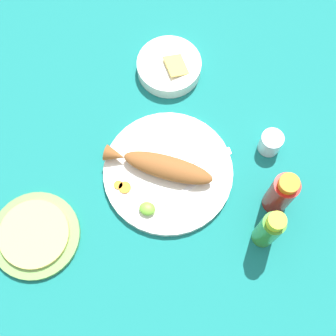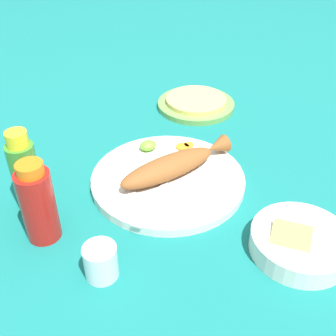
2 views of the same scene
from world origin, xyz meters
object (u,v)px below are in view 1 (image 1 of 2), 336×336
(fried_fish, at_px, (162,166))
(hot_sauce_bottle_green, at_px, (269,230))
(hot_sauce_bottle_red, at_px, (281,194))
(guacamole_bowl, at_px, (169,66))
(fork_far, at_px, (202,178))
(salt_cup, at_px, (270,143))
(tortilla_plate, at_px, (36,235))
(fork_near, at_px, (199,160))
(main_plate, at_px, (168,172))

(fried_fish, xyz_separation_m, hot_sauce_bottle_green, (0.26, -0.10, 0.04))
(hot_sauce_bottle_red, xyz_separation_m, guacamole_bowl, (-0.33, 0.28, -0.05))
(fork_far, distance_m, salt_cup, 0.19)
(tortilla_plate, bearing_deg, hot_sauce_bottle_red, 22.56)
(fork_far, xyz_separation_m, hot_sauce_bottle_red, (0.18, -0.01, 0.05))
(fork_near, height_order, hot_sauce_bottle_red, hot_sauce_bottle_red)
(hot_sauce_bottle_red, height_order, hot_sauce_bottle_green, hot_sauce_bottle_green)
(fork_far, relative_size, salt_cup, 2.66)
(fried_fish, bearing_deg, fork_near, 30.85)
(main_plate, xyz_separation_m, hot_sauce_bottle_red, (0.26, -0.01, 0.06))
(main_plate, height_order, hot_sauce_bottle_red, hot_sauce_bottle_red)
(hot_sauce_bottle_red, bearing_deg, guacamole_bowl, 138.92)
(fried_fish, height_order, fork_near, fried_fish)
(fried_fish, bearing_deg, tortilla_plate, -135.23)
(hot_sauce_bottle_green, distance_m, salt_cup, 0.23)
(hot_sauce_bottle_red, height_order, tortilla_plate, hot_sauce_bottle_red)
(fork_far, bearing_deg, guacamole_bowl, 67.04)
(hot_sauce_bottle_green, xyz_separation_m, tortilla_plate, (-0.50, -0.13, -0.07))
(main_plate, bearing_deg, fork_near, 34.69)
(guacamole_bowl, bearing_deg, fork_near, -60.35)
(guacamole_bowl, bearing_deg, salt_cup, -27.43)
(fork_near, bearing_deg, hot_sauce_bottle_green, -69.54)
(hot_sauce_bottle_green, distance_m, guacamole_bowl, 0.49)
(main_plate, relative_size, fork_near, 1.87)
(hot_sauce_bottle_green, height_order, salt_cup, hot_sauce_bottle_green)
(fork_far, distance_m, guacamole_bowl, 0.31)
(hot_sauce_bottle_green, bearing_deg, fork_far, 149.82)
(guacamole_bowl, bearing_deg, fork_far, -61.62)
(fried_fish, height_order, salt_cup, fried_fish)
(fork_far, relative_size, hot_sauce_bottle_red, 1.01)
(fried_fish, height_order, tortilla_plate, fried_fish)
(salt_cup, bearing_deg, hot_sauce_bottle_green, -83.39)
(main_plate, distance_m, fork_near, 0.08)
(guacamole_bowl, bearing_deg, hot_sauce_bottle_green, -49.79)
(fork_far, distance_m, hot_sauce_bottle_green, 0.20)
(hot_sauce_bottle_green, bearing_deg, main_plate, 158.84)
(fork_far, bearing_deg, fork_near, 59.83)
(salt_cup, distance_m, guacamole_bowl, 0.32)
(hot_sauce_bottle_green, bearing_deg, tortilla_plate, -165.86)
(main_plate, bearing_deg, fried_fish, 178.14)
(salt_cup, bearing_deg, fork_far, -137.98)
(fried_fish, distance_m, fork_far, 0.10)
(salt_cup, height_order, tortilla_plate, salt_cup)
(fork_far, bearing_deg, tortilla_plate, 162.20)
(hot_sauce_bottle_green, height_order, tortilla_plate, hot_sauce_bottle_green)
(fork_far, height_order, salt_cup, salt_cup)
(main_plate, xyz_separation_m, tortilla_plate, (-0.25, -0.22, -0.00))
(tortilla_plate, bearing_deg, main_plate, 41.10)
(tortilla_plate, bearing_deg, fork_near, 39.90)
(hot_sauce_bottle_green, relative_size, salt_cup, 2.81)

